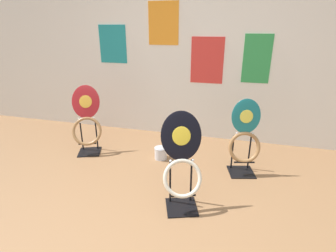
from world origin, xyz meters
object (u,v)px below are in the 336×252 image
at_px(toilet_seat_display_jazz_black, 182,163).
at_px(toilet_seat_display_crimson_swirl, 87,123).
at_px(toilet_seat_display_teal_sax, 245,140).
at_px(paint_can, 161,152).

xyz_separation_m(toilet_seat_display_jazz_black, toilet_seat_display_crimson_swirl, (-1.43, 0.78, -0.05)).
bearing_deg(toilet_seat_display_teal_sax, toilet_seat_display_crimson_swirl, 179.45).
bearing_deg(toilet_seat_display_crimson_swirl, toilet_seat_display_teal_sax, -0.55).
height_order(toilet_seat_display_jazz_black, toilet_seat_display_crimson_swirl, toilet_seat_display_jazz_black).
height_order(toilet_seat_display_jazz_black, toilet_seat_display_teal_sax, toilet_seat_display_jazz_black).
relative_size(toilet_seat_display_jazz_black, toilet_seat_display_teal_sax, 1.04).
xyz_separation_m(toilet_seat_display_jazz_black, paint_can, (-0.45, 0.84, -0.36)).
distance_m(toilet_seat_display_teal_sax, toilet_seat_display_crimson_swirl, 1.97).
bearing_deg(toilet_seat_display_jazz_black, paint_can, 118.40).
bearing_deg(toilet_seat_display_teal_sax, paint_can, 175.48).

